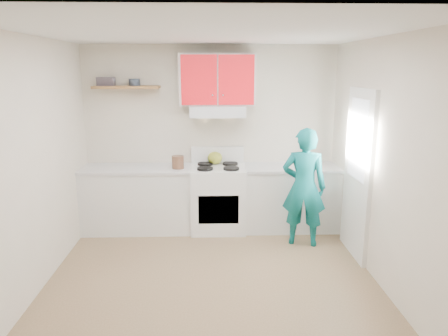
{
  "coord_description": "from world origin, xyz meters",
  "views": [
    {
      "loc": [
        -0.01,
        -4.2,
        2.27
      ],
      "look_at": [
        0.15,
        0.55,
        1.15
      ],
      "focal_mm": 33.91,
      "sensor_mm": 36.0,
      "label": 1
    }
  ],
  "objects_px": {
    "tin": "(134,82)",
    "kettle": "(215,158)",
    "stove": "(218,198)",
    "crock": "(178,163)",
    "person": "(304,187)"
  },
  "relations": [
    {
      "from": "tin",
      "to": "kettle",
      "type": "distance_m",
      "value": 1.54
    },
    {
      "from": "stove",
      "to": "crock",
      "type": "bearing_deg",
      "value": -173.34
    },
    {
      "from": "stove",
      "to": "crock",
      "type": "relative_size",
      "value": 4.65
    },
    {
      "from": "kettle",
      "to": "tin",
      "type": "bearing_deg",
      "value": 171.17
    },
    {
      "from": "person",
      "to": "tin",
      "type": "bearing_deg",
      "value": -4.54
    },
    {
      "from": "tin",
      "to": "person",
      "type": "relative_size",
      "value": 0.1
    },
    {
      "from": "crock",
      "to": "person",
      "type": "relative_size",
      "value": 0.13
    },
    {
      "from": "kettle",
      "to": "person",
      "type": "xyz_separation_m",
      "value": [
        1.14,
        -0.76,
        -0.24
      ]
    },
    {
      "from": "stove",
      "to": "tin",
      "type": "relative_size",
      "value": 5.95
    },
    {
      "from": "stove",
      "to": "tin",
      "type": "bearing_deg",
      "value": 170.12
    },
    {
      "from": "stove",
      "to": "kettle",
      "type": "distance_m",
      "value": 0.59
    },
    {
      "from": "crock",
      "to": "tin",
      "type": "bearing_deg",
      "value": 155.86
    },
    {
      "from": "stove",
      "to": "tin",
      "type": "distance_m",
      "value": 2.0
    },
    {
      "from": "stove",
      "to": "person",
      "type": "relative_size",
      "value": 0.59
    },
    {
      "from": "tin",
      "to": "stove",
      "type": "bearing_deg",
      "value": -9.88
    }
  ]
}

